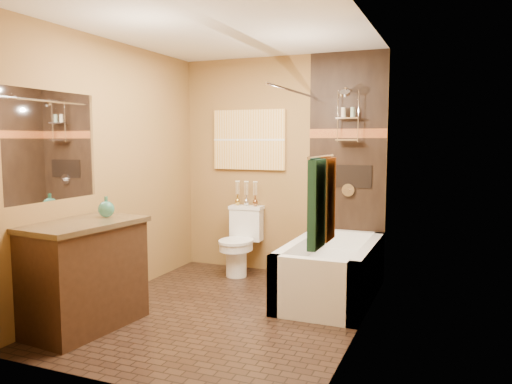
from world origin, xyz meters
The scene contains 23 objects.
floor centered at (0.00, 0.00, 0.00)m, with size 3.00×3.00×0.00m, color black.
wall_left centered at (-1.20, 0.00, 1.25)m, with size 0.02×3.00×2.50m, color olive.
wall_right centered at (1.20, 0.00, 1.25)m, with size 0.02×3.00×2.50m, color olive.
wall_back centered at (0.00, 1.50, 1.25)m, with size 2.40×0.02×2.50m, color olive.
wall_front centered at (0.00, -1.50, 1.25)m, with size 2.40×0.02×2.50m, color olive.
ceiling centered at (0.00, 0.00, 2.50)m, with size 3.00×3.00×0.00m, color silver.
alcove_tile_back centered at (0.78, 1.49, 1.25)m, with size 0.85×0.01×2.50m, color black.
alcove_tile_right centered at (1.19, 0.75, 1.25)m, with size 0.01×1.50×2.50m, color black.
mosaic_band_back centered at (0.78, 1.48, 1.62)m, with size 0.85×0.01×0.10m, color #93361A.
mosaic_band_right centered at (1.18, 0.75, 1.62)m, with size 0.01×1.50×0.10m, color #93361A.
alcove_niche centered at (0.80, 1.48, 1.15)m, with size 0.50×0.01×0.25m, color black.
shower_fixtures centered at (0.80, 1.38, 1.67)m, with size 0.24×0.33×1.16m.
curtain_rod centered at (0.40, 0.75, 2.02)m, with size 0.03×0.03×1.55m, color silver.
towel_bar centered at (1.15, -1.05, 1.45)m, with size 0.02×0.02×0.55m, color silver.
towel_teal centered at (1.16, -1.18, 1.18)m, with size 0.05×0.22×0.52m, color #1F5E6A.
towel_rust centered at (1.16, -0.92, 1.18)m, with size 0.05×0.22×0.52m, color brown.
sunset_painting centered at (-0.39, 1.48, 1.55)m, with size 0.90×0.04×0.70m, color gold.
vanity_mirror centered at (-1.19, -0.79, 1.50)m, with size 0.01×1.00×0.90m, color white.
bathtub centered at (0.80, 0.75, 0.22)m, with size 0.80×1.50×0.55m.
toilet centered at (-0.39, 1.22, 0.39)m, with size 0.40×0.59×0.78m.
vanity centered at (-0.92, -0.79, 0.45)m, with size 0.71×1.06×0.89m.
teal_bottle centered at (-0.87, -0.53, 0.98)m, with size 0.14×0.14×0.22m, color #297C68, non-canonical shape.
bud_vases centered at (-0.39, 1.39, 0.93)m, with size 0.29×0.06×0.28m.
Camera 1 is at (1.91, -3.97, 1.55)m, focal length 35.00 mm.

